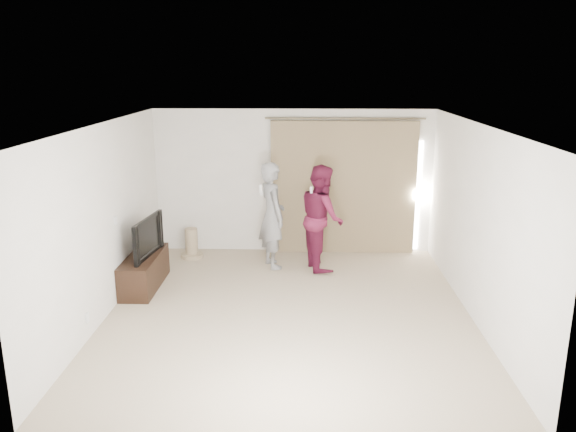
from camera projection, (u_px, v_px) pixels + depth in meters
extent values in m
plane|color=tan|center=(289.00, 312.00, 7.84)|extent=(5.50, 5.50, 0.00)
cube|color=white|center=(293.00, 182.00, 10.16)|extent=(5.00, 0.04, 2.60)
cube|color=white|center=(104.00, 221.00, 7.58)|extent=(0.04, 5.50, 2.60)
cube|color=white|center=(116.00, 220.00, 7.99)|extent=(0.02, 0.08, 0.12)
cube|color=white|center=(87.00, 318.00, 6.97)|extent=(0.02, 0.08, 0.12)
cube|color=white|center=(289.00, 125.00, 7.17)|extent=(5.00, 5.50, 0.01)
cube|color=#9D8760|center=(343.00, 188.00, 10.09)|extent=(2.60, 0.10, 2.40)
cylinder|color=brown|center=(345.00, 119.00, 9.77)|extent=(2.80, 0.03, 0.03)
cube|color=white|center=(418.00, 196.00, 10.13)|extent=(0.08, 0.04, 2.00)
cube|color=black|center=(144.00, 271.00, 8.67)|extent=(0.46, 1.33, 0.51)
imported|color=black|center=(142.00, 237.00, 8.53)|extent=(0.26, 1.06, 0.60)
cylinder|color=tan|center=(192.00, 255.00, 10.08)|extent=(0.40, 0.40, 0.07)
cylinder|color=tan|center=(191.00, 241.00, 10.01)|extent=(0.22, 0.22, 0.47)
imported|color=gray|center=(272.00, 215.00, 9.41)|extent=(0.65, 0.77, 1.80)
cube|color=white|center=(261.00, 188.00, 9.20)|extent=(0.04, 0.04, 0.14)
cube|color=white|center=(262.00, 193.00, 9.44)|extent=(0.05, 0.05, 0.09)
imported|color=maroon|center=(322.00, 217.00, 9.36)|extent=(0.87, 1.00, 1.77)
cube|color=white|center=(311.00, 191.00, 9.15)|extent=(0.04, 0.04, 0.14)
cube|color=white|center=(311.00, 195.00, 9.39)|extent=(0.05, 0.05, 0.09)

